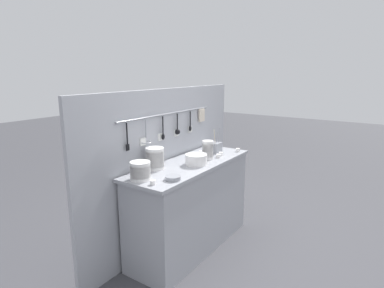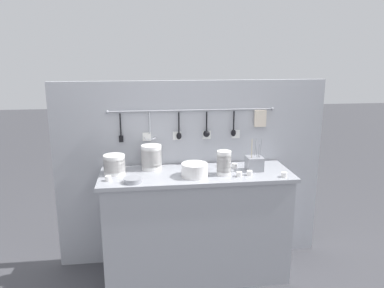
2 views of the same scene
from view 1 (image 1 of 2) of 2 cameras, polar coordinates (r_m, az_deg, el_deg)
ground_plane at (r=3.49m, az=-0.20°, el=-17.67°), size 20.00×20.00×0.00m
counter at (r=3.29m, az=-0.20°, el=-10.88°), size 1.52×0.52×0.90m
back_wall at (r=3.33m, az=-4.41°, el=-4.07°), size 2.32×0.11×1.61m
bowl_stack_back_corner at (r=3.24m, az=2.82°, el=-1.06°), size 0.11×0.11×0.19m
bowl_stack_wide_centre at (r=2.67m, az=-9.17°, el=-4.71°), size 0.17×0.17×0.15m
bowl_stack_short_front at (r=2.93m, az=-6.60°, el=-2.56°), size 0.17×0.17×0.20m
plate_stack at (r=3.06m, az=0.75°, el=-2.77°), size 0.21×0.21×0.10m
steel_mixing_bowl at (r=2.65m, az=-3.39°, el=-6.02°), size 0.13×0.13×0.03m
cutlery_caddy at (r=3.51m, az=4.04°, el=-0.61°), size 0.13×0.13×0.27m
cup_centre at (r=2.56m, az=-6.98°, el=-6.81°), size 0.05×0.05×0.04m
cup_front_left at (r=3.59m, az=8.15°, el=-1.07°), size 0.05×0.05×0.04m
cup_edge_near at (r=3.32m, az=4.68°, el=-2.12°), size 0.05×0.05×0.04m
cup_back_right at (r=3.40m, az=5.15°, el=-1.76°), size 0.05×0.05×0.04m
cup_mid_row at (r=3.45m, az=1.62°, el=-1.53°), size 0.05×0.05×0.04m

